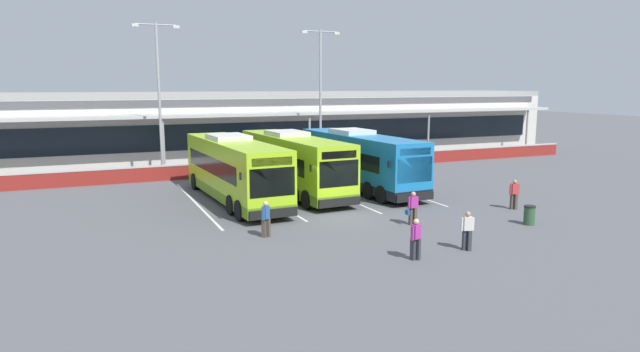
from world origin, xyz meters
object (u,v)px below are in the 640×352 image
coach_bus_centre (359,161)px  pedestrian_in_dark_coat (467,229)px  pedestrian_child (416,238)px  pedestrian_approaching_bus (266,218)px  litter_bin (529,215)px  pedestrian_near_bin (514,193)px  coach_bus_left_centre (293,164)px  lamp_post_west (159,90)px  coach_bus_leftmost (234,171)px  pedestrian_with_handbag (413,207)px  lamp_post_centre (320,90)px

coach_bus_centre → pedestrian_in_dark_coat: bearing=-99.3°
pedestrian_child → pedestrian_approaching_bus: size_ratio=1.00×
coach_bus_centre → litter_bin: coach_bus_centre is taller
coach_bus_centre → pedestrian_approaching_bus: 12.60m
pedestrian_near_bin → litter_bin: pedestrian_near_bin is taller
pedestrian_approaching_bus → coach_bus_left_centre: bearing=62.5°
pedestrian_in_dark_coat → lamp_post_west: lamp_post_west is taller
coach_bus_left_centre → pedestrian_child: 14.46m
coach_bus_leftmost → litter_bin: (11.57, -10.98, -1.32)m
litter_bin → pedestrian_with_handbag: bearing=156.9°
lamp_post_centre → litter_bin: bearing=-85.8°
pedestrian_child → pedestrian_near_bin: size_ratio=1.00×
coach_bus_left_centre → pedestrian_child: bearing=-91.9°
lamp_post_west → pedestrian_approaching_bus: bearing=-84.1°
lamp_post_west → pedestrian_with_handbag: bearing=-65.0°
lamp_post_centre → litter_bin: lamp_post_centre is taller
coach_bus_left_centre → pedestrian_with_handbag: coach_bus_left_centre is taller
coach_bus_left_centre → lamp_post_west: 12.47m
coach_bus_centre → pedestrian_approaching_bus: size_ratio=7.57×
pedestrian_with_handbag → pedestrian_near_bin: same height
pedestrian_near_bin → pedestrian_approaching_bus: (-13.99, 0.09, 0.00)m
coach_bus_centre → pedestrian_with_handbag: coach_bus_centre is taller
pedestrian_with_handbag → pedestrian_child: size_ratio=1.00×
pedestrian_near_bin → lamp_post_west: lamp_post_west is taller
coach_bus_left_centre → pedestrian_near_bin: coach_bus_left_centre is taller
pedestrian_child → coach_bus_left_centre: bearing=88.1°
coach_bus_centre → lamp_post_west: 15.54m
lamp_post_centre → lamp_post_west: bearing=179.4°
pedestrian_with_handbag → lamp_post_centre: bearing=79.5°
pedestrian_in_dark_coat → pedestrian_with_handbag: bearing=86.8°
coach_bus_centre → litter_bin: (3.16, -11.61, -1.32)m
coach_bus_left_centre → litter_bin: size_ratio=13.18×
coach_bus_leftmost → coach_bus_left_centre: (4.02, 1.06, 0.00)m
pedestrian_in_dark_coat → litter_bin: size_ratio=1.74×
coach_bus_centre → pedestrian_in_dark_coat: size_ratio=7.57×
pedestrian_in_dark_coat → pedestrian_child: same height
coach_bus_leftmost → pedestrian_approaching_bus: 8.10m
lamp_post_west → lamp_post_centre: size_ratio=1.00×
pedestrian_with_handbag → pedestrian_approaching_bus: 7.15m
pedestrian_with_handbag → pedestrian_near_bin: 6.91m
coach_bus_leftmost → pedestrian_approaching_bus: bearing=-95.0°
lamp_post_west → lamp_post_centre: (12.61, -0.12, 0.00)m
pedestrian_near_bin → litter_bin: 3.37m
coach_bus_centre → lamp_post_centre: 10.94m
coach_bus_left_centre → litter_bin: bearing=-57.9°
coach_bus_left_centre → pedestrian_in_dark_coat: bearing=-81.4°
pedestrian_in_dark_coat → coach_bus_centre: bearing=80.7°
coach_bus_leftmost → pedestrian_with_handbag: 10.90m
coach_bus_left_centre → lamp_post_centre: size_ratio=1.11×
coach_bus_leftmost → pedestrian_with_handbag: coach_bus_leftmost is taller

